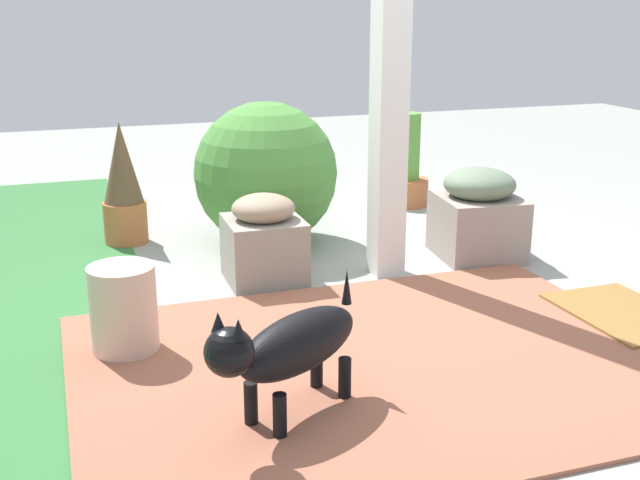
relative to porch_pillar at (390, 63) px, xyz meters
The scene contains 11 objects.
ground_plane 1.18m from the porch_pillar, 143.44° to the left, with size 12.00×12.00×0.00m, color #969791.
brick_path 1.59m from the porch_pillar, 155.37° to the left, with size 1.80×2.40×0.02m, color #9D5C45.
porch_pillar is the anchor object (origin of this frame).
stone_planter_nearest 1.06m from the porch_pillar, 80.56° to the right, with size 0.52×0.49×0.51m.
stone_planter_mid 1.10m from the porch_pillar, 82.16° to the left, with size 0.40×0.40×0.46m.
round_shrub 1.11m from the porch_pillar, 31.65° to the left, with size 0.85×0.85×0.85m, color #498639.
terracotta_pot_tall 1.74m from the porch_pillar, 29.11° to the right, with size 0.30×0.30×0.66m.
terracotta_pot_spiky 1.79m from the porch_pillar, 51.05° to the left, with size 0.26×0.26×0.73m.
dog 1.83m from the porch_pillar, 144.96° to the left, with size 0.49×0.66×0.48m.
ceramic_urn 1.79m from the porch_pillar, 112.39° to the left, with size 0.28×0.28×0.38m, color beige.
doormat 1.65m from the porch_pillar, 139.79° to the right, with size 0.66×0.47×0.03m, color olive.
Camera 1 is at (-3.41, 1.40, 1.42)m, focal length 44.77 mm.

